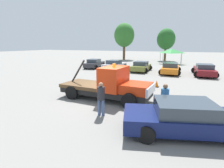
{
  "coord_description": "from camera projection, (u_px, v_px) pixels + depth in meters",
  "views": [
    {
      "loc": [
        4.79,
        -9.97,
        3.52
      ],
      "look_at": [
        0.5,
        0.0,
        1.05
      ],
      "focal_mm": 28.0,
      "sensor_mm": 36.0,
      "label": 1
    }
  ],
  "objects": [
    {
      "name": "tow_truck",
      "position": [
        110.0,
        86.0,
        11.19
      ],
      "size": [
        6.1,
        2.45,
        2.51
      ],
      "rotation": [
        0.0,
        0.0,
        -0.05
      ],
      "color": "black",
      "rests_on": "ground"
    },
    {
      "name": "parked_car_orange",
      "position": [
        170.0,
        68.0,
        21.37
      ],
      "size": [
        2.58,
        4.75,
        1.34
      ],
      "rotation": [
        0.0,
        0.0,
        1.6
      ],
      "color": "orange",
      "rests_on": "ground"
    },
    {
      "name": "ground_plane",
      "position": [
        105.0,
        99.0,
        11.55
      ],
      "size": [
        160.0,
        160.0,
        0.0
      ],
      "primitive_type": "plane",
      "color": "gray"
    },
    {
      "name": "parked_car_silver",
      "position": [
        114.0,
        65.0,
        24.86
      ],
      "size": [
        2.75,
        4.42,
        1.34
      ],
      "rotation": [
        0.0,
        0.0,
        1.47
      ],
      "color": "#B7B7BC",
      "rests_on": "ground"
    },
    {
      "name": "parked_car_olive",
      "position": [
        141.0,
        67.0,
        23.09
      ],
      "size": [
        2.43,
        4.26,
        1.34
      ],
      "rotation": [
        0.0,
        0.0,
        1.58
      ],
      "color": "olive",
      "rests_on": "ground"
    },
    {
      "name": "traffic_cone",
      "position": [
        157.0,
        84.0,
        14.71
      ],
      "size": [
        0.4,
        0.4,
        0.55
      ],
      "color": "black",
      "rests_on": "ground"
    },
    {
      "name": "parked_car_maroon",
      "position": [
        204.0,
        70.0,
        20.01
      ],
      "size": [
        2.67,
        4.92,
        1.34
      ],
      "rotation": [
        0.0,
        0.0,
        1.63
      ],
      "color": "maroon",
      "rests_on": "ground"
    },
    {
      "name": "canopy_tent_green",
      "position": [
        172.0,
        51.0,
        31.58
      ],
      "size": [
        3.5,
        3.5,
        2.74
      ],
      "color": "#9E9EA3",
      "rests_on": "ground"
    },
    {
      "name": "foreground_car",
      "position": [
        189.0,
        118.0,
        6.96
      ],
      "size": [
        5.63,
        3.44,
        1.34
      ],
      "rotation": [
        0.0,
        0.0,
        0.3
      ],
      "color": "#0F194C",
      "rests_on": "ground"
    },
    {
      "name": "parked_car_charcoal",
      "position": [
        94.0,
        64.0,
        26.66
      ],
      "size": [
        2.68,
        4.71,
        1.34
      ],
      "rotation": [
        0.0,
        0.0,
        1.68
      ],
      "color": "#2D2D33",
      "rests_on": "ground"
    },
    {
      "name": "tree_center",
      "position": [
        124.0,
        35.0,
        40.25
      ],
      "size": [
        4.63,
        4.63,
        8.27
      ],
      "color": "brown",
      "rests_on": "ground"
    },
    {
      "name": "person_at_hood",
      "position": [
        101.0,
        97.0,
        8.66
      ],
      "size": [
        0.38,
        0.38,
        1.71
      ],
      "rotation": [
        0.0,
        0.0,
        1.65
      ],
      "color": "#475B84",
      "rests_on": "ground"
    },
    {
      "name": "person_near_truck",
      "position": [
        165.0,
        99.0,
        8.35
      ],
      "size": [
        0.38,
        0.38,
        1.7
      ],
      "rotation": [
        0.0,
        0.0,
        1.65
      ],
      "color": "#38383D",
      "rests_on": "ground"
    },
    {
      "name": "tree_left",
      "position": [
        166.0,
        39.0,
        37.43
      ],
      "size": [
        3.83,
        3.83,
        6.84
      ],
      "color": "brown",
      "rests_on": "ground"
    }
  ]
}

